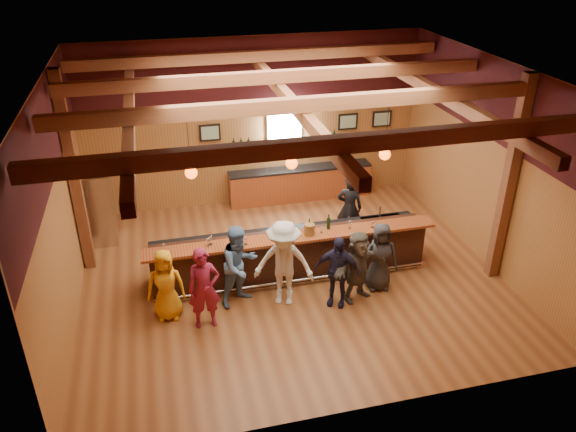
{
  "coord_description": "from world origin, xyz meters",
  "views": [
    {
      "loc": [
        -2.57,
        -10.1,
        7.01
      ],
      "look_at": [
        0.0,
        0.3,
        1.35
      ],
      "focal_mm": 35.0,
      "sensor_mm": 36.0,
      "label": 1
    }
  ],
  "objects_px": {
    "stainless_fridge": "(99,208)",
    "customer_navy": "(337,271)",
    "ice_bucket": "(309,229)",
    "customer_brown": "(358,266)",
    "back_bar_cabinet": "(300,183)",
    "bartender": "(349,208)",
    "bar_counter": "(290,252)",
    "customer_orange": "(166,285)",
    "customer_dark": "(380,257)",
    "customer_white": "(284,264)",
    "customer_denim": "(240,265)",
    "customer_redvest": "(204,288)",
    "bottle_a": "(309,227)"
  },
  "relations": [
    {
      "from": "customer_white",
      "to": "customer_dark",
      "type": "relative_size",
      "value": 1.22
    },
    {
      "from": "bar_counter",
      "to": "bottle_a",
      "type": "xyz_separation_m",
      "value": [
        0.35,
        -0.23,
        0.71
      ]
    },
    {
      "from": "bar_counter",
      "to": "back_bar_cabinet",
      "type": "xyz_separation_m",
      "value": [
        1.18,
        3.57,
        -0.05
      ]
    },
    {
      "from": "stainless_fridge",
      "to": "customer_white",
      "type": "height_order",
      "value": "customer_white"
    },
    {
      "from": "bar_counter",
      "to": "customer_redvest",
      "type": "bearing_deg",
      "value": -145.67
    },
    {
      "from": "customer_dark",
      "to": "ice_bucket",
      "type": "relative_size",
      "value": 6.24
    },
    {
      "from": "stainless_fridge",
      "to": "bartender",
      "type": "xyz_separation_m",
      "value": [
        5.88,
        -1.3,
        -0.07
      ]
    },
    {
      "from": "customer_white",
      "to": "ice_bucket",
      "type": "distance_m",
      "value": 1.06
    },
    {
      "from": "customer_white",
      "to": "customer_brown",
      "type": "distance_m",
      "value": 1.52
    },
    {
      "from": "bar_counter",
      "to": "customer_orange",
      "type": "bearing_deg",
      "value": -160.66
    },
    {
      "from": "stainless_fridge",
      "to": "bartender",
      "type": "distance_m",
      "value": 6.03
    },
    {
      "from": "customer_redvest",
      "to": "customer_navy",
      "type": "xyz_separation_m",
      "value": [
        2.66,
        0.05,
        -0.06
      ]
    },
    {
      "from": "bartender",
      "to": "bottle_a",
      "type": "xyz_separation_m",
      "value": [
        -1.41,
        -1.38,
        0.4
      ]
    },
    {
      "from": "customer_white",
      "to": "customer_redvest",
      "type": "bearing_deg",
      "value": -148.4
    },
    {
      "from": "customer_dark",
      "to": "bartender",
      "type": "distance_m",
      "value": 2.17
    },
    {
      "from": "customer_navy",
      "to": "ice_bucket",
      "type": "xyz_separation_m",
      "value": [
        -0.3,
        1.01,
        0.45
      ]
    },
    {
      "from": "stainless_fridge",
      "to": "ice_bucket",
      "type": "distance_m",
      "value": 5.26
    },
    {
      "from": "customer_denim",
      "to": "ice_bucket",
      "type": "distance_m",
      "value": 1.69
    },
    {
      "from": "customer_dark",
      "to": "bartender",
      "type": "xyz_separation_m",
      "value": [
        0.08,
        2.17,
        0.07
      ]
    },
    {
      "from": "bartender",
      "to": "customer_dark",
      "type": "bearing_deg",
      "value": 111.37
    },
    {
      "from": "customer_redvest",
      "to": "customer_dark",
      "type": "relative_size",
      "value": 1.1
    },
    {
      "from": "back_bar_cabinet",
      "to": "bartender",
      "type": "height_order",
      "value": "bartender"
    },
    {
      "from": "customer_dark",
      "to": "bottle_a",
      "type": "xyz_separation_m",
      "value": [
        -1.33,
        0.78,
        0.47
      ]
    },
    {
      "from": "customer_redvest",
      "to": "customer_white",
      "type": "distance_m",
      "value": 1.67
    },
    {
      "from": "back_bar_cabinet",
      "to": "customer_orange",
      "type": "xyz_separation_m",
      "value": [
        -3.92,
        -4.53,
        0.28
      ]
    },
    {
      "from": "customer_denim",
      "to": "customer_brown",
      "type": "relative_size",
      "value": 1.12
    },
    {
      "from": "customer_dark",
      "to": "customer_brown",
      "type": "bearing_deg",
      "value": -149.77
    },
    {
      "from": "bar_counter",
      "to": "customer_dark",
      "type": "bearing_deg",
      "value": -31.06
    },
    {
      "from": "stainless_fridge",
      "to": "customer_navy",
      "type": "relative_size",
      "value": 1.15
    },
    {
      "from": "customer_redvest",
      "to": "customer_brown",
      "type": "height_order",
      "value": "customer_redvest"
    },
    {
      "from": "customer_denim",
      "to": "customer_dark",
      "type": "xyz_separation_m",
      "value": [
        2.94,
        -0.21,
        -0.11
      ]
    },
    {
      "from": "customer_denim",
      "to": "customer_white",
      "type": "height_order",
      "value": "customer_white"
    },
    {
      "from": "bartender",
      "to": "bottle_a",
      "type": "relative_size",
      "value": 5.23
    },
    {
      "from": "customer_brown",
      "to": "ice_bucket",
      "type": "distance_m",
      "value": 1.29
    },
    {
      "from": "bartender",
      "to": "bottle_a",
      "type": "height_order",
      "value": "bartender"
    },
    {
      "from": "customer_orange",
      "to": "customer_dark",
      "type": "relative_size",
      "value": 0.98
    },
    {
      "from": "customer_white",
      "to": "bottle_a",
      "type": "relative_size",
      "value": 5.87
    },
    {
      "from": "ice_bucket",
      "to": "customer_brown",
      "type": "bearing_deg",
      "value": -50.31
    },
    {
      "from": "bar_counter",
      "to": "stainless_fridge",
      "type": "height_order",
      "value": "stainless_fridge"
    },
    {
      "from": "customer_orange",
      "to": "customer_navy",
      "type": "xyz_separation_m",
      "value": [
        3.36,
        -0.38,
        0.03
      ]
    },
    {
      "from": "bottle_a",
      "to": "customer_orange",
      "type": "bearing_deg",
      "value": -166.7
    },
    {
      "from": "bar_counter",
      "to": "back_bar_cabinet",
      "type": "distance_m",
      "value": 3.76
    },
    {
      "from": "customer_orange",
      "to": "ice_bucket",
      "type": "distance_m",
      "value": 3.16
    },
    {
      "from": "customer_denim",
      "to": "ice_bucket",
      "type": "relative_size",
      "value": 7.13
    },
    {
      "from": "customer_navy",
      "to": "back_bar_cabinet",
      "type": "bearing_deg",
      "value": 112.39
    },
    {
      "from": "stainless_fridge",
      "to": "customer_dark",
      "type": "height_order",
      "value": "stainless_fridge"
    },
    {
      "from": "customer_denim",
      "to": "customer_navy",
      "type": "bearing_deg",
      "value": -44.08
    },
    {
      "from": "customer_redvest",
      "to": "customer_brown",
      "type": "xyz_separation_m",
      "value": [
        3.13,
        0.12,
        -0.06
      ]
    },
    {
      "from": "customer_navy",
      "to": "customer_dark",
      "type": "bearing_deg",
      "value": 46.13
    },
    {
      "from": "customer_redvest",
      "to": "ice_bucket",
      "type": "bearing_deg",
      "value": 23.21
    }
  ]
}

